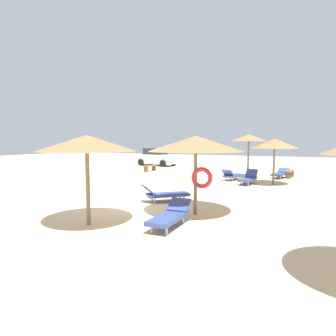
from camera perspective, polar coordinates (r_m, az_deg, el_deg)
ground_plane at (r=10.94m, az=-6.74°, el=-7.59°), size 80.00×80.00×0.00m
parasol_0 at (r=20.23m, az=15.44°, el=5.66°), size 2.36×2.36×2.89m
parasol_2 at (r=8.65m, az=-15.53°, el=4.62°), size 2.82×2.82×2.60m
parasol_3 at (r=9.58m, az=5.44°, el=4.62°), size 3.11×3.11×2.60m
parasol_4 at (r=17.24m, az=20.02°, el=4.47°), size 2.56×2.56×2.56m
lounger_0 at (r=18.66m, az=12.55°, el=-1.35°), size 1.15×1.99×0.73m
lounger_2 at (r=8.44m, az=0.45°, el=-9.22°), size 0.67×1.91×0.67m
lounger_3 at (r=11.77m, az=-0.67°, el=-5.06°), size 1.84×1.73×0.71m
lounger_4 at (r=17.16m, az=15.33°, el=-1.96°), size 0.84×1.91×0.79m
lounger_5 at (r=20.55m, az=21.02°, el=-1.01°), size 1.04×2.01×0.62m
bench_0 at (r=21.05m, az=22.63°, el=-0.82°), size 0.54×1.53×0.49m
bench_1 at (r=23.64m, az=-3.51°, el=0.20°), size 0.60×1.54×0.49m
parked_car at (r=29.11m, az=-2.20°, el=2.10°), size 4.23×2.52×1.72m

